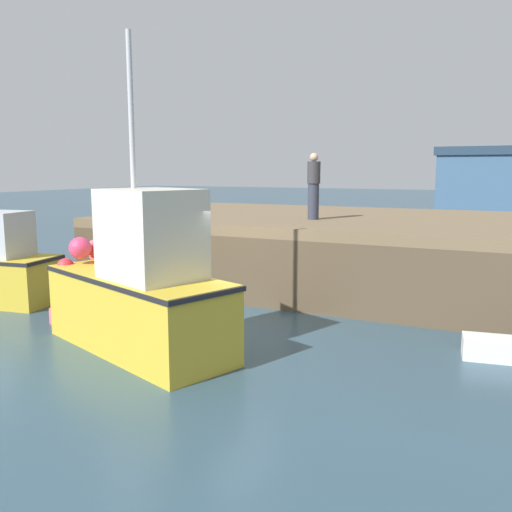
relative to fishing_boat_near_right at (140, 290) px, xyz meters
The scene contains 5 objects.
ground 1.79m from the fishing_boat_near_right, 70.62° to the left, with size 120.00×160.00×0.10m.
pier 7.22m from the fishing_boat_near_right, 69.79° to the left, with size 14.96×7.65×1.87m.
fishing_boat_near_right is the anchor object (origin of this frame).
dockworker 6.33m from the fishing_boat_near_right, 80.64° to the left, with size 0.34×0.34×1.72m.
mooring_buoy_foreground 2.85m from the fishing_boat_near_right, 165.51° to the left, with size 0.44×0.44×0.53m.
Camera 1 is at (5.40, -8.75, 3.17)m, focal length 38.16 mm.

